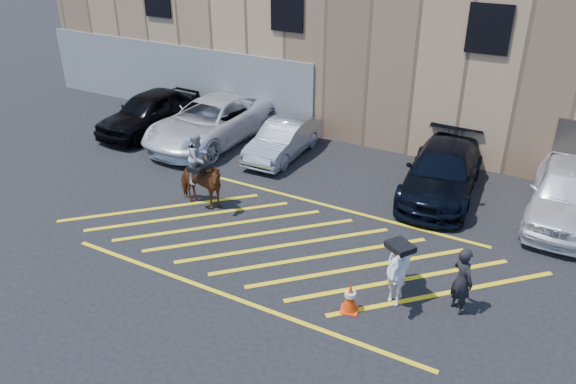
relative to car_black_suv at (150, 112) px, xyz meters
The scene contains 12 objects.
ground 9.76m from the car_black_suv, 26.99° to the right, with size 90.00×90.00×0.00m, color black.
car_black_suv is the anchor object (origin of this frame).
car_white_pickup 2.74m from the car_black_suv, ahead, with size 2.66×5.77×1.60m, color white.
car_silver_sedan 5.75m from the car_black_suv, ahead, with size 1.32×3.79×1.25m, color #9AA2A9.
car_blue_suv 11.37m from the car_black_suv, ahead, with size 2.03×5.00×1.45m, color black.
car_white_suv 14.85m from the car_black_suv, ahead, with size 1.93×4.81×1.64m, color white.
handler 14.23m from the car_black_suv, 21.23° to the right, with size 0.58×0.38×1.58m, color black.
warehouse 11.85m from the car_black_suv, 41.18° to the left, with size 32.42×10.20×7.30m.
hatching_zone 9.90m from the car_black_suv, 28.55° to the right, with size 12.60×5.12×0.01m.
mounted_bay 6.78m from the car_black_suv, 36.55° to the right, with size 1.76×0.84×2.30m.
saddled_white 13.11m from the car_black_suv, 24.56° to the right, with size 1.82×1.87×1.56m.
traffic_cone 12.87m from the car_black_suv, 29.53° to the right, with size 0.47×0.47×0.73m.
Camera 1 is at (6.08, -11.14, 7.98)m, focal length 35.00 mm.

